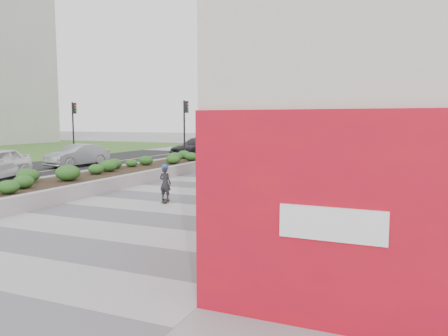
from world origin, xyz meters
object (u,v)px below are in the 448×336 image
(car_silver, at_px, (77,155))
(skateboarder, at_px, (165,183))
(traffic_signal_far, at_px, (74,122))
(traffic_signal_near, at_px, (185,122))
(planter, at_px, (109,175))
(car_dark, at_px, (198,147))

(car_silver, bearing_deg, skateboarder, -30.30)
(traffic_signal_far, height_order, car_silver, traffic_signal_far)
(traffic_signal_near, bearing_deg, skateboarder, -64.52)
(skateboarder, bearing_deg, planter, 123.85)
(skateboarder, xyz_separation_m, car_silver, (-11.24, 8.26, -0.00))
(skateboarder, distance_m, car_dark, 19.35)
(skateboarder, distance_m, car_silver, 13.95)
(planter, height_order, car_silver, car_silver)
(traffic_signal_near, xyz_separation_m, car_silver, (-4.90, -5.03, -2.08))
(traffic_signal_near, height_order, skateboarder, traffic_signal_near)
(traffic_signal_far, distance_m, car_dark, 9.59)
(planter, distance_m, car_dark, 15.30)
(traffic_signal_near, distance_m, car_silver, 7.33)
(planter, xyz_separation_m, car_dark, (-3.00, 15.00, 0.34))
(traffic_signal_near, xyz_separation_m, traffic_signal_far, (-9.20, -0.50, 0.00))
(planter, xyz_separation_m, traffic_signal_far, (-10.93, 10.00, 2.34))
(planter, xyz_separation_m, car_silver, (-6.63, 5.47, 0.26))
(traffic_signal_near, relative_size, traffic_signal_far, 1.00)
(planter, height_order, traffic_signal_far, traffic_signal_far)
(car_silver, bearing_deg, traffic_signal_near, 51.74)
(car_silver, xyz_separation_m, car_dark, (3.63, 9.53, 0.07))
(skateboarder, bearing_deg, traffic_signal_far, 115.60)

